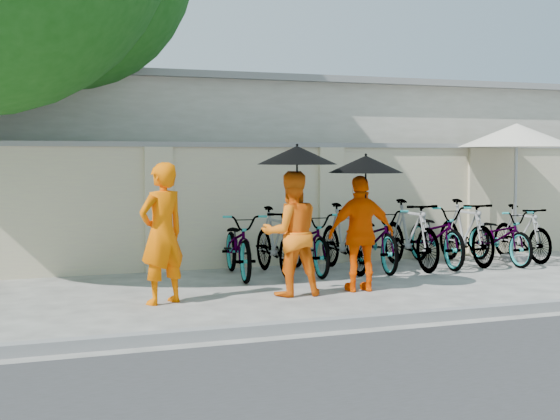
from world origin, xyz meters
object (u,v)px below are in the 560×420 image
object	(u,v)px
monk_left	(162,233)
monk_center	(291,234)
monk_right	(361,234)
patio_umbrella	(516,137)

from	to	relation	value
monk_left	monk_center	bearing A→B (deg)	154.23
monk_left	monk_right	world-z (taller)	monk_left
monk_center	monk_right	world-z (taller)	monk_center
monk_center	monk_right	size ratio (longest dim) A/B	1.04
monk_right	patio_umbrella	bearing A→B (deg)	-149.46
monk_right	monk_center	bearing A→B (deg)	3.50
monk_center	monk_right	bearing A→B (deg)	-177.81
monk_right	patio_umbrella	size ratio (longest dim) A/B	0.66
monk_left	monk_center	distance (m)	1.73
monk_left	monk_right	xyz separation A→B (m)	(2.74, -0.05, -0.09)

